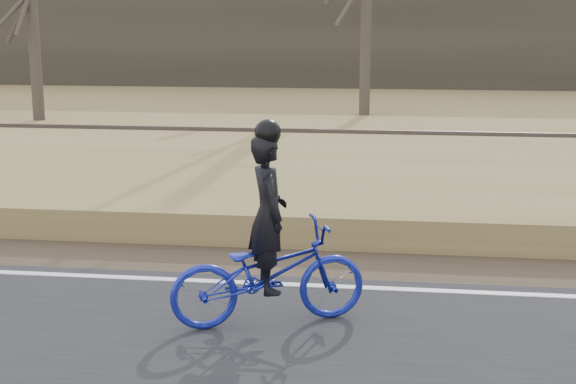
# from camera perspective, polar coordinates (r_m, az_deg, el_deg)

# --- Properties ---
(ballast) EXTENTS (120.00, 3.00, 0.45)m
(ballast) POSITION_cam_1_polar(r_m,az_deg,el_deg) (18.19, -14.82, 2.74)
(ballast) COLOR slate
(ballast) RESTS_ON ground
(railroad) EXTENTS (120.00, 2.40, 0.29)m
(railroad) POSITION_cam_1_polar(r_m,az_deg,el_deg) (18.15, -14.87, 3.68)
(railroad) COLOR black
(railroad) RESTS_ON ballast
(treeline_backdrop) EXTENTS (120.00, 4.00, 6.00)m
(treeline_backdrop) POSITION_cam_1_polar(r_m,az_deg,el_deg) (39.21, -2.66, 12.04)
(treeline_backdrop) COLOR #383328
(treeline_backdrop) RESTS_ON ground
(cyclist) EXTENTS (2.10, 1.37, 2.08)m
(cyclist) POSITION_cam_1_polar(r_m,az_deg,el_deg) (8.04, -1.40, -4.93)
(cyclist) COLOR navy
(cyclist) RESTS_ON road
(bare_tree_near_left) EXTENTS (0.36, 0.36, 6.63)m
(bare_tree_near_left) POSITION_cam_1_polar(r_m,az_deg,el_deg) (26.17, -17.73, 12.13)
(bare_tree_near_left) COLOR #453C32
(bare_tree_near_left) RESTS_ON ground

